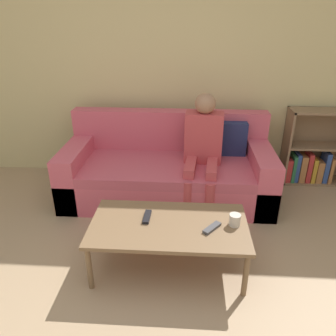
% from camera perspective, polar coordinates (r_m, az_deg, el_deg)
% --- Properties ---
extents(wall_back, '(12.00, 0.06, 2.60)m').
position_cam_1_polar(wall_back, '(3.78, -0.98, 17.64)').
color(wall_back, beige).
rests_on(wall_back, ground_plane).
extents(couch, '(2.14, 0.94, 0.85)m').
position_cam_1_polar(couch, '(3.50, 0.09, -0.52)').
color(couch, '#DB5B70').
rests_on(couch, ground_plane).
extents(bookshelf, '(0.75, 0.28, 0.86)m').
position_cam_1_polar(bookshelf, '(4.14, 23.89, 2.13)').
color(bookshelf, '#8E7051').
rests_on(bookshelf, ground_plane).
extents(coffee_table, '(1.17, 0.63, 0.39)m').
position_cam_1_polar(coffee_table, '(2.49, 0.15, -10.32)').
color(coffee_table, brown).
rests_on(coffee_table, ground_plane).
extents(person_adult, '(0.40, 0.67, 1.12)m').
position_cam_1_polar(person_adult, '(3.27, 6.13, 4.32)').
color(person_adult, '#C6474C').
rests_on(person_adult, ground_plane).
extents(cup_near, '(0.08, 0.08, 0.09)m').
position_cam_1_polar(cup_near, '(2.48, 11.55, -8.85)').
color(cup_near, silver).
rests_on(cup_near, coffee_table).
extents(tv_remote_0, '(0.05, 0.17, 0.02)m').
position_cam_1_polar(tv_remote_0, '(2.53, -3.67, -8.48)').
color(tv_remote_0, black).
rests_on(tv_remote_0, coffee_table).
extents(tv_remote_1, '(0.14, 0.16, 0.02)m').
position_cam_1_polar(tv_remote_1, '(2.43, 7.67, -10.29)').
color(tv_remote_1, '#47474C').
rests_on(tv_remote_1, coffee_table).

